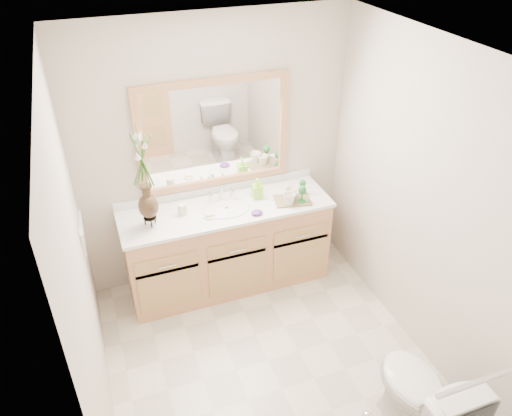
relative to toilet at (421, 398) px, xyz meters
name	(u,v)px	position (x,y,z in m)	size (l,w,h in m)	color
floor	(268,360)	(-0.70, 0.92, -0.37)	(2.60, 2.60, 0.00)	beige
ceiling	(273,56)	(-0.70, 0.92, 2.03)	(2.40, 2.60, 0.02)	white
wall_back	(215,155)	(-0.70, 2.22, 0.83)	(2.40, 0.02, 2.40)	beige
wall_front	(375,396)	(-0.70, -0.38, 0.83)	(2.40, 0.02, 2.40)	beige
wall_left	(82,280)	(-1.90, 0.92, 0.83)	(0.02, 2.60, 2.40)	beige
wall_right	(422,204)	(0.50, 0.92, 0.83)	(0.02, 2.60, 2.40)	beige
vanity	(228,247)	(-0.70, 1.93, 0.03)	(1.80, 0.55, 0.80)	tan
counter	(226,209)	(-0.70, 1.93, 0.45)	(1.84, 0.57, 0.03)	white
sink	(227,214)	(-0.70, 1.92, 0.41)	(0.38, 0.34, 0.23)	white
mirror	(214,134)	(-0.70, 2.20, 1.04)	(1.32, 0.04, 0.97)	white
switch_plate	(82,238)	(-1.89, 1.68, 0.61)	(0.02, 0.12, 0.12)	white
grab_bar	(480,381)	(0.00, -0.35, 0.58)	(0.03, 0.03, 0.55)	silver
toilet	(421,398)	(0.00, 0.00, 0.00)	(0.42, 0.75, 0.74)	white
flower_vase	(143,168)	(-1.36, 1.89, 0.99)	(0.19, 0.19, 0.77)	black
tumbler	(182,209)	(-1.07, 1.96, 0.51)	(0.07, 0.07, 0.10)	beige
soap_dish	(210,216)	(-0.87, 1.84, 0.47)	(0.11, 0.11, 0.03)	beige
soap_bottle	(257,189)	(-0.39, 2.00, 0.55)	(0.08, 0.08, 0.17)	#8EE836
purple_dish	(257,213)	(-0.49, 1.74, 0.48)	(0.10, 0.08, 0.04)	#58297B
tray	(293,200)	(-0.12, 1.83, 0.47)	(0.31, 0.21, 0.02)	brown
mug_left	(289,198)	(-0.17, 1.78, 0.53)	(0.11, 0.10, 0.11)	beige
mug_right	(291,193)	(-0.13, 1.86, 0.53)	(0.10, 0.10, 0.10)	beige
goblet_front	(302,191)	(-0.06, 1.77, 0.58)	(0.07, 0.07, 0.16)	#236927
goblet_back	(303,184)	(0.01, 1.90, 0.57)	(0.06, 0.06, 0.13)	#236927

